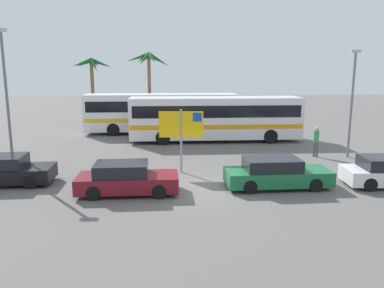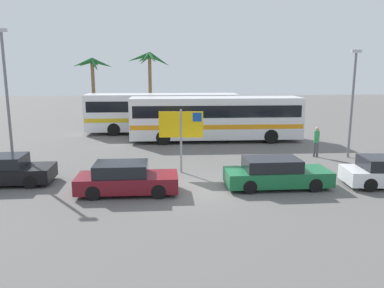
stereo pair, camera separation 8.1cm
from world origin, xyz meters
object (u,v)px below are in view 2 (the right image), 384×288
at_px(car_maroon, 126,179).
at_px(ferry_sign, 182,127).
at_px(bus_rear_coach, 162,111).
at_px(car_green, 276,173).
at_px(bus_front_coach, 216,117).
at_px(pedestrian_crossing_lot, 317,139).
at_px(car_black, 5,170).

bearing_deg(car_maroon, ferry_sign, 51.66).
height_order(bus_rear_coach, ferry_sign, ferry_sign).
bearing_deg(car_green, bus_front_coach, 95.13).
bearing_deg(car_green, pedestrian_crossing_lot, 53.11).
xyz_separation_m(bus_rear_coach, car_green, (5.21, -15.05, -1.15)).
distance_m(car_black, car_maroon, 5.86).
distance_m(bus_front_coach, car_black, 14.72).
bearing_deg(car_maroon, car_black, 162.73).
bearing_deg(ferry_sign, car_green, -31.05).
relative_size(ferry_sign, car_black, 0.78).
distance_m(bus_rear_coach, car_black, 15.46).
relative_size(ferry_sign, car_maroon, 0.76).
xyz_separation_m(car_green, car_maroon, (-6.50, -0.43, -0.00)).
height_order(bus_rear_coach, car_black, bus_rear_coach).
height_order(ferry_sign, pedestrian_crossing_lot, ferry_sign).
bearing_deg(car_black, car_green, -7.73).
height_order(ferry_sign, car_green, ferry_sign).
relative_size(car_green, car_maroon, 1.09).
distance_m(bus_rear_coach, car_green, 15.97).
xyz_separation_m(ferry_sign, car_black, (-8.09, -1.51, -1.69)).
height_order(car_maroon, pedestrian_crossing_lot, pedestrian_crossing_lot).
xyz_separation_m(ferry_sign, pedestrian_crossing_lot, (8.08, 2.94, -1.25)).
xyz_separation_m(car_black, car_maroon, (5.61, -1.69, -0.00)).
bearing_deg(car_green, car_maroon, -177.73).
height_order(ferry_sign, car_maroon, ferry_sign).
height_order(bus_front_coach, pedestrian_crossing_lot, bus_front_coach).
xyz_separation_m(bus_front_coach, car_maroon, (-5.20, -11.61, -1.15)).
bearing_deg(car_green, car_black, 172.58).
distance_m(ferry_sign, pedestrian_crossing_lot, 8.68).
relative_size(bus_front_coach, car_maroon, 2.89).
xyz_separation_m(bus_rear_coach, pedestrian_crossing_lot, (9.26, -9.35, -0.71)).
distance_m(ferry_sign, car_maroon, 4.38).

